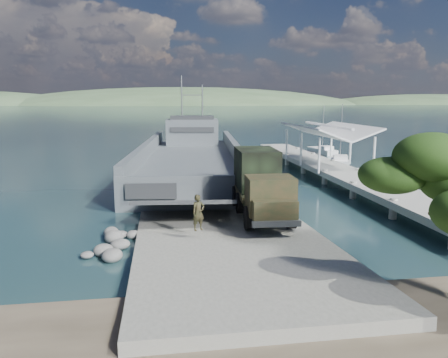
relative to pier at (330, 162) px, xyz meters
The scene contains 10 objects.
ground 22.89m from the pier, 124.71° to the right, with size 1400.00×1400.00×0.00m, color #1A333E.
boat_ramp 23.70m from the pier, 123.33° to the right, with size 10.00×18.00×0.50m, color slate.
shoreline_rocks 26.55m from the pier, 136.42° to the right, with size 3.20×5.60×0.90m, color #5F5E5C, non-canonical shape.
distant_headlands 542.50m from the pier, 86.09° to the left, with size 1000.00×240.00×48.00m, color #3F5938, non-canonical shape.
pier is the anchor object (origin of this frame).
landing_craft 14.35m from the pier, 158.45° to the left, with size 12.94×39.42×11.52m.
military_truck 17.70m from the pier, 126.09° to the right, with size 3.22×8.82×4.03m.
soldier 23.45m from the pier, 128.82° to the right, with size 0.71×0.46×1.93m, color black.
sailboat_near 9.57m from the pier, 60.82° to the left, with size 3.77×6.34×7.43m.
sailboat_far 20.01m from the pier, 70.78° to the left, with size 2.56×6.03×7.11m.
Camera 1 is at (-3.68, -21.75, 7.76)m, focal length 35.00 mm.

